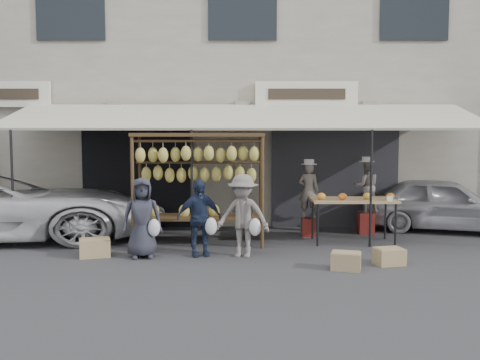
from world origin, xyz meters
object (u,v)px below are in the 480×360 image
(customer_right, at_px, (243,216))
(crate_near_a, at_px, (346,261))
(sedan, at_px, (444,204))
(customer_mid, at_px, (199,218))
(vendor_left, at_px, (309,191))
(vendor_right, at_px, (366,186))
(crate_far, at_px, (95,248))
(customer_left, at_px, (142,218))
(produce_table, at_px, (353,201))
(crate_near_b, at_px, (389,256))
(banana_rack, at_px, (199,166))

(customer_right, relative_size, crate_near_a, 3.17)
(sedan, bearing_deg, customer_mid, 131.97)
(vendor_left, bearing_deg, customer_right, 66.15)
(vendor_right, bearing_deg, crate_far, 23.58)
(customer_left, bearing_deg, sedan, 11.18)
(produce_table, xyz_separation_m, vendor_left, (-0.82, 0.69, 0.14))
(crate_near_b, height_order, crate_far, crate_far)
(customer_mid, distance_m, crate_far, 1.96)
(customer_left, height_order, crate_near_a, customer_left)
(vendor_right, xyz_separation_m, crate_far, (-5.45, -2.28, -0.90))
(vendor_left, distance_m, customer_mid, 2.93)
(crate_near_a, xyz_separation_m, sedan, (2.95, 3.55, 0.48))
(customer_mid, distance_m, crate_near_a, 2.73)
(customer_right, xyz_separation_m, sedan, (4.63, 2.62, -0.12))
(vendor_left, height_order, vendor_right, vendor_right)
(banana_rack, xyz_separation_m, crate_far, (-1.81, -1.04, -1.41))
(customer_right, height_order, sedan, customer_right)
(customer_left, height_order, customer_mid, customer_left)
(vendor_left, xyz_separation_m, crate_far, (-4.12, -1.94, -0.84))
(customer_mid, height_order, crate_near_b, customer_mid)
(produce_table, bearing_deg, crate_near_b, -83.15)
(produce_table, relative_size, vendor_left, 1.41)
(banana_rack, relative_size, vendor_right, 2.22)
(customer_left, bearing_deg, vendor_left, 20.50)
(banana_rack, relative_size, customer_mid, 1.87)
(produce_table, xyz_separation_m, customer_right, (-2.26, -1.27, -0.12))
(produce_table, distance_m, crate_near_a, 2.39)
(produce_table, height_order, customer_mid, customer_mid)
(vendor_right, height_order, crate_far, vendor_right)
(vendor_right, relative_size, customer_right, 0.78)
(vendor_right, distance_m, crate_near_a, 3.53)
(customer_mid, xyz_separation_m, crate_near_a, (2.48, -1.01, -0.56))
(customer_mid, bearing_deg, crate_near_a, -37.61)
(customer_left, relative_size, crate_near_a, 3.06)
(banana_rack, distance_m, customer_left, 1.69)
(produce_table, distance_m, customer_left, 4.28)
(vendor_right, height_order, customer_right, vendor_right)
(vendor_left, xyz_separation_m, crate_near_b, (1.05, -2.55, -0.86))
(customer_left, bearing_deg, crate_near_b, -18.57)
(customer_left, distance_m, customer_right, 1.80)
(banana_rack, bearing_deg, customer_right, -50.47)
(sedan, bearing_deg, banana_rack, 122.66)
(customer_right, xyz_separation_m, crate_near_a, (1.68, -0.94, -0.60))
(produce_table, relative_size, customer_right, 1.14)
(vendor_left, bearing_deg, produce_table, 152.58)
(vendor_right, height_order, customer_mid, vendor_right)
(banana_rack, bearing_deg, produce_table, 3.82)
(customer_left, bearing_deg, produce_table, 6.74)
(sedan, bearing_deg, customer_right, 136.31)
(crate_near_a, bearing_deg, vendor_right, 71.53)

